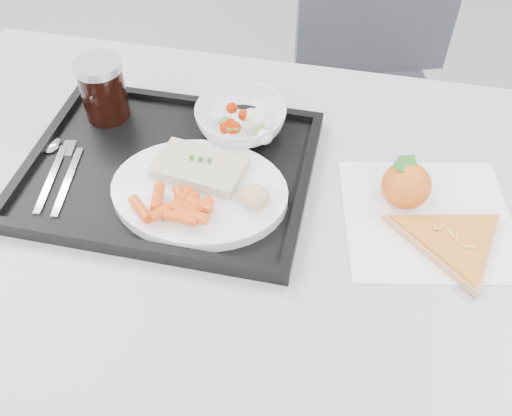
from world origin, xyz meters
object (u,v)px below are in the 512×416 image
(cola_glass, at_px, (103,88))
(pizza_slice, at_px, (452,241))
(tray, at_px, (169,170))
(chair, at_px, (369,72))
(dinner_plate, at_px, (200,192))
(salad_bowl, at_px, (241,120))
(table, at_px, (234,234))
(tangerine, at_px, (406,185))

(cola_glass, bearing_deg, pizza_slice, -15.36)
(tray, bearing_deg, chair, 65.96)
(dinner_plate, distance_m, salad_bowl, 0.16)
(chair, distance_m, dinner_plate, 0.79)
(cola_glass, bearing_deg, table, -30.40)
(table, bearing_deg, pizza_slice, -1.39)
(chair, distance_m, tangerine, 0.70)
(pizza_slice, bearing_deg, salad_bowl, 154.35)
(dinner_plate, bearing_deg, chair, 72.04)
(table, bearing_deg, dinner_plate, -177.95)
(dinner_plate, bearing_deg, pizza_slice, -0.92)
(chair, bearing_deg, tangerine, -83.72)
(table, height_order, salad_bowl, salad_bowl)
(tangerine, bearing_deg, dinner_plate, -167.33)
(dinner_plate, relative_size, salad_bowl, 1.78)
(tray, distance_m, tangerine, 0.37)
(table, height_order, cola_glass, cola_glass)
(pizza_slice, bearing_deg, chair, 101.26)
(salad_bowl, bearing_deg, table, -81.18)
(table, xyz_separation_m, pizza_slice, (0.33, -0.01, 0.08))
(chair, bearing_deg, cola_glass, -128.16)
(dinner_plate, distance_m, pizza_slice, 0.38)
(table, xyz_separation_m, chair, (0.18, 0.72, -0.15))
(tray, relative_size, salad_bowl, 2.96)
(dinner_plate, xyz_separation_m, pizza_slice, (0.38, -0.01, -0.01))
(table, relative_size, dinner_plate, 4.44)
(chair, bearing_deg, table, -104.20)
(salad_bowl, xyz_separation_m, pizza_slice, (0.35, -0.17, -0.03))
(tray, xyz_separation_m, tangerine, (0.37, 0.02, 0.03))
(chair, xyz_separation_m, cola_glass, (-0.44, -0.56, 0.28))
(salad_bowl, bearing_deg, cola_glass, -178.26)
(tray, bearing_deg, salad_bowl, 50.76)
(table, distance_m, chair, 0.75)
(chair, bearing_deg, dinner_plate, -107.96)
(tangerine, relative_size, pizza_slice, 0.33)
(salad_bowl, height_order, tangerine, tangerine)
(chair, bearing_deg, pizza_slice, -78.74)
(tray, relative_size, pizza_slice, 1.77)
(cola_glass, bearing_deg, salad_bowl, 1.74)
(pizza_slice, bearing_deg, dinner_plate, 179.08)
(dinner_plate, relative_size, pizza_slice, 1.06)
(tangerine, distance_m, pizza_slice, 0.11)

